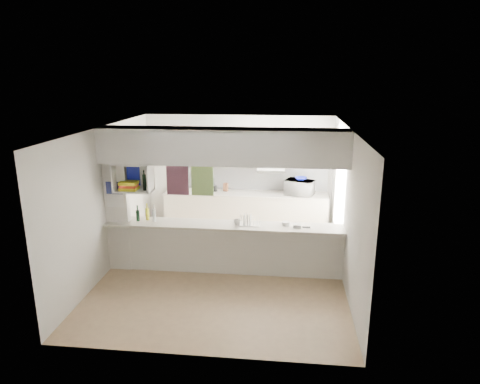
# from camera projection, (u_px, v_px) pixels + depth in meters

# --- Properties ---
(floor) EXTENTS (4.80, 4.80, 0.00)m
(floor) POSITION_uv_depth(u_px,v_px,m) (224.00, 272.00, 7.75)
(floor) COLOR #987858
(floor) RESTS_ON ground
(ceiling) EXTENTS (4.80, 4.80, 0.00)m
(ceiling) POSITION_uv_depth(u_px,v_px,m) (222.00, 128.00, 7.06)
(ceiling) COLOR white
(ceiling) RESTS_ON wall_back
(wall_back) EXTENTS (4.20, 0.00, 4.20)m
(wall_back) POSITION_uv_depth(u_px,v_px,m) (238.00, 173.00, 9.70)
(wall_back) COLOR silver
(wall_back) RESTS_ON floor
(wall_left) EXTENTS (0.00, 4.80, 4.80)m
(wall_left) POSITION_uv_depth(u_px,v_px,m) (107.00, 200.00, 7.62)
(wall_left) COLOR silver
(wall_left) RESTS_ON floor
(wall_right) EXTENTS (0.00, 4.80, 4.80)m
(wall_right) POSITION_uv_depth(u_px,v_px,m) (347.00, 207.00, 7.18)
(wall_right) COLOR silver
(wall_right) RESTS_ON floor
(servery_partition) EXTENTS (4.20, 0.50, 2.60)m
(servery_partition) POSITION_uv_depth(u_px,v_px,m) (213.00, 183.00, 7.33)
(servery_partition) COLOR silver
(servery_partition) RESTS_ON floor
(cubby_shelf) EXTENTS (0.65, 0.35, 0.50)m
(cubby_shelf) POSITION_uv_depth(u_px,v_px,m) (133.00, 179.00, 7.40)
(cubby_shelf) COLOR white
(cubby_shelf) RESTS_ON bulkhead
(kitchen_run) EXTENTS (3.60, 0.63, 2.24)m
(kitchen_run) POSITION_uv_depth(u_px,v_px,m) (244.00, 196.00, 9.56)
(kitchen_run) COLOR silver
(kitchen_run) RESTS_ON floor
(microwave) EXTENTS (0.69, 0.58, 0.33)m
(microwave) POSITION_uv_depth(u_px,v_px,m) (300.00, 187.00, 9.29)
(microwave) COLOR white
(microwave) RESTS_ON bench_top
(bowl) EXTENTS (0.25, 0.25, 0.06)m
(bowl) POSITION_uv_depth(u_px,v_px,m) (301.00, 179.00, 9.24)
(bowl) COLOR navy
(bowl) RESTS_ON microwave
(dish_rack) EXTENTS (0.37, 0.28, 0.20)m
(dish_rack) POSITION_uv_depth(u_px,v_px,m) (249.00, 220.00, 7.48)
(dish_rack) COLOR silver
(dish_rack) RESTS_ON breakfast_bar
(cup) EXTENTS (0.16, 0.16, 0.09)m
(cup) POSITION_uv_depth(u_px,v_px,m) (237.00, 222.00, 7.44)
(cup) COLOR white
(cup) RESTS_ON dish_rack
(wine_bottles) EXTENTS (0.36, 0.14, 0.32)m
(wine_bottles) POSITION_uv_depth(u_px,v_px,m) (147.00, 214.00, 7.65)
(wine_bottles) COLOR black
(wine_bottles) RESTS_ON breakfast_bar
(plastic_tubs) EXTENTS (0.49, 0.22, 0.07)m
(plastic_tubs) POSITION_uv_depth(u_px,v_px,m) (291.00, 225.00, 7.39)
(plastic_tubs) COLOR silver
(plastic_tubs) RESTS_ON breakfast_bar
(utensil_jar) EXTENTS (0.09, 0.09, 0.13)m
(utensil_jar) POSITION_uv_depth(u_px,v_px,m) (215.00, 188.00, 9.60)
(utensil_jar) COLOR black
(utensil_jar) RESTS_ON bench_top
(knife_block) EXTENTS (0.11, 0.10, 0.19)m
(knife_block) POSITION_uv_depth(u_px,v_px,m) (226.00, 187.00, 9.60)
(knife_block) COLOR brown
(knife_block) RESTS_ON bench_top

